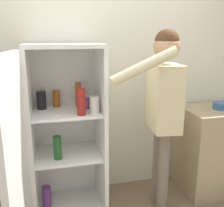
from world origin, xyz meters
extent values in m
cube|color=silver|center=(0.00, 0.98, 1.27)|extent=(7.00, 0.06, 2.55)
cube|color=white|center=(-0.31, 0.65, 0.02)|extent=(0.66, 0.56, 0.04)
cube|color=white|center=(-0.31, 0.65, 1.57)|extent=(0.66, 0.56, 0.04)
cube|color=white|center=(-0.31, 0.91, 0.80)|extent=(0.66, 0.03, 1.52)
cube|color=white|center=(-0.63, 0.65, 0.80)|extent=(0.03, 0.56, 1.52)
cube|color=white|center=(0.00, 0.65, 0.80)|extent=(0.04, 0.56, 1.52)
cube|color=white|center=(-0.31, 0.65, 0.57)|extent=(0.59, 0.49, 0.02)
cube|color=white|center=(-0.31, 0.65, 0.99)|extent=(0.59, 0.49, 0.02)
cube|color=white|center=(-0.70, 0.05, 0.80)|extent=(0.11, 0.66, 1.52)
cylinder|color=black|center=(-0.53, 0.76, 1.08)|extent=(0.09, 0.09, 0.17)
cylinder|color=#9E4C19|center=(-0.39, 0.81, 1.08)|extent=(0.07, 0.07, 0.16)
cylinder|color=maroon|center=(-0.20, 0.48, 1.11)|extent=(0.08, 0.08, 0.23)
cylinder|color=beige|center=(-0.08, 0.51, 1.07)|extent=(0.09, 0.09, 0.15)
cylinder|color=#1E5123|center=(-0.41, 0.54, 0.69)|extent=(0.07, 0.07, 0.21)
cylinder|color=#9E4C19|center=(-0.18, 0.77, 1.12)|extent=(0.06, 0.06, 0.23)
cylinder|color=#723884|center=(-0.54, 0.66, 0.14)|extent=(0.08, 0.08, 0.21)
cylinder|color=#723884|center=(-0.10, 0.68, 1.05)|extent=(0.07, 0.07, 0.11)
cylinder|color=#726656|center=(0.53, 0.36, 0.42)|extent=(0.10, 0.10, 0.83)
cylinder|color=#726656|center=(0.55, 0.52, 0.42)|extent=(0.10, 0.10, 0.83)
cube|color=beige|center=(0.54, 0.44, 1.13)|extent=(0.27, 0.43, 0.59)
sphere|color=tan|center=(0.54, 0.44, 1.57)|extent=(0.23, 0.23, 0.23)
sphere|color=#4C2D19|center=(0.54, 0.44, 1.61)|extent=(0.21, 0.21, 0.21)
cylinder|color=beige|center=(0.27, 0.24, 1.43)|extent=(0.54, 0.14, 0.31)
cylinder|color=beige|center=(0.57, 0.67, 1.10)|extent=(0.08, 0.08, 0.55)
cube|color=tan|center=(1.29, 0.65, 0.46)|extent=(0.79, 0.57, 0.92)
cylinder|color=#335B8E|center=(1.27, 0.62, 0.95)|extent=(0.17, 0.17, 0.07)
camera|label=1|loc=(-0.45, -1.66, 1.65)|focal=42.00mm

